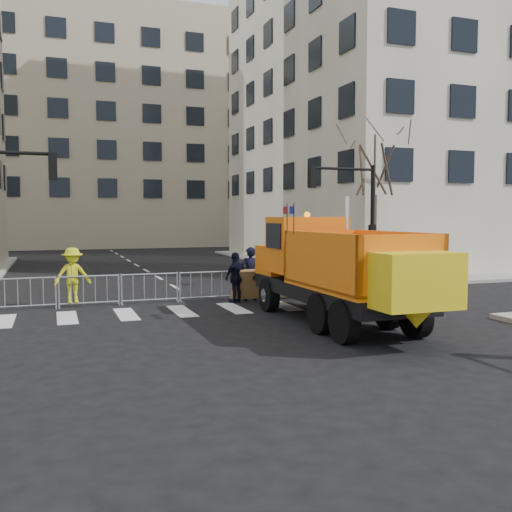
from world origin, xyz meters
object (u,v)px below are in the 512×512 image
object	(u,v)px
cop_a	(250,274)
worker	(73,275)
cop_b	(267,272)
cop_c	(236,277)
newspaper_box	(411,277)
plow_truck	(337,267)

from	to	relation	value
cop_a	worker	distance (m)	6.28
cop_b	cop_c	xyz separation A→B (m)	(-1.34, -0.34, -0.12)
newspaper_box	plow_truck	bearing A→B (deg)	-146.38
worker	newspaper_box	world-z (taller)	worker
worker	newspaper_box	distance (m)	12.99
plow_truck	cop_c	world-z (taller)	plow_truck
plow_truck	newspaper_box	bearing A→B (deg)	-50.77
plow_truck	worker	distance (m)	9.24
cop_a	cop_c	bearing A→B (deg)	25.83
plow_truck	cop_c	distance (m)	5.20
cop_c	newspaper_box	size ratio (longest dim) A/B	1.67
worker	cop_a	bearing A→B (deg)	-12.91
plow_truck	worker	world-z (taller)	plow_truck
cop_a	worker	world-z (taller)	worker
plow_truck	cop_a	size ratio (longest dim) A/B	4.84
cop_c	cop_b	bearing A→B (deg)	163.92
cop_a	cop_b	world-z (taller)	cop_b
plow_truck	newspaper_box	size ratio (longest dim) A/B	8.78
cop_c	cop_a	bearing A→B (deg)	177.55
cop_a	newspaper_box	xyz separation A→B (m)	(6.69, -0.50, -0.30)
cop_b	plow_truck	bearing A→B (deg)	126.27
plow_truck	cop_a	distance (m)	5.37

